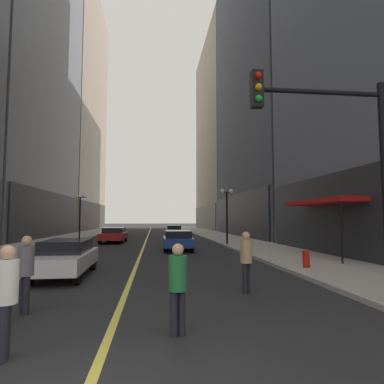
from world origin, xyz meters
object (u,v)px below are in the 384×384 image
Objects in this scene: pedestrian_in_tan_trench at (246,257)px; traffic_light_near_right at (344,151)px; car_blue at (178,240)px; pedestrian_in_white_shirt at (6,292)px; street_lamp_left_far at (80,207)px; fire_hydrant_right at (306,261)px; street_lamp_right_mid at (227,204)px; car_red at (114,234)px; pedestrian_in_green_parka at (178,282)px; car_silver at (174,230)px; car_white at (66,257)px; pedestrian_in_grey_suit at (26,268)px.

traffic_light_near_right is (1.92, -1.95, 2.72)m from pedestrian_in_tan_trench.
car_blue is 16.98m from pedestrian_in_white_shirt.
street_lamp_left_far is 24.30m from fire_hydrant_right.
street_lamp_left_far is (-9.83, 23.64, 2.24)m from pedestrian_in_tan_trench.
street_lamp_right_mid is at bearing 86.63° from traffic_light_near_right.
pedestrian_in_white_shirt is 11.21m from fire_hydrant_right.
car_red is 1.09× the size of street_lamp_right_mid.
street_lamp_left_far reaches higher than pedestrian_in_white_shirt.
pedestrian_in_tan_trench is at bearing -100.57° from street_lamp_right_mid.
street_lamp_left_far is 5.54× the size of fire_hydrant_right.
street_lamp_right_mid reaches higher than pedestrian_in_tan_trench.
car_blue is 2.50× the size of pedestrian_in_green_parka.
car_blue is 16.70m from car_silver.
car_white is 26.48m from car_silver.
car_blue is at bearing 86.02° from pedestrian_in_green_parka.
pedestrian_in_tan_trench is at bearing -134.70° from fire_hydrant_right.
pedestrian_in_green_parka is at bearing 15.25° from pedestrian_in_white_shirt.
car_red is at bearing 93.08° from pedestrian_in_white_shirt.
pedestrian_in_tan_trench is at bearing 55.91° from pedestrian_in_green_parka.
pedestrian_in_grey_suit is 0.31× the size of traffic_light_near_right.
pedestrian_in_grey_suit is 2.16× the size of fire_hydrant_right.
street_lamp_right_mid reaches higher than car_red.
fire_hydrant_right is at bearing 74.13° from traffic_light_near_right.
car_blue is at bearing 77.19° from pedestrian_in_white_shirt.
car_blue is 5.83m from street_lamp_right_mid.
pedestrian_in_grey_suit is at bearing -85.53° from car_white.
pedestrian_in_green_parka is 0.96× the size of pedestrian_in_grey_suit.
car_red is 1.09× the size of street_lamp_left_far.
pedestrian_in_grey_suit is 0.39× the size of street_lamp_right_mid.
car_blue is 2.40× the size of pedestrian_in_grey_suit.
pedestrian_in_tan_trench is at bearing -67.42° from street_lamp_left_far.
car_blue is 14.32m from street_lamp_left_far.
car_blue is 12.63m from pedestrian_in_tan_trench.
street_lamp_right_mid reaches higher than car_white.
street_lamp_left_far is (-8.73, 11.06, 2.54)m from car_blue.
pedestrian_in_tan_trench reaches higher than pedestrian_in_green_parka.
fire_hydrant_right is at bearing 45.30° from pedestrian_in_tan_trench.
car_white is 10.38m from car_blue.
pedestrian_in_tan_trench reaches higher than car_white.
pedestrian_in_green_parka is 8.83m from fire_hydrant_right.
pedestrian_in_green_parka is 28.05m from street_lamp_left_far.
pedestrian_in_white_shirt is at bearing -97.69° from car_silver.
pedestrian_in_grey_suit is at bearing -150.84° from fire_hydrant_right.
pedestrian_in_tan_trench is 0.31× the size of traffic_light_near_right.
pedestrian_in_green_parka is 0.37× the size of street_lamp_right_mid.
car_blue is (4.77, 9.22, 0.00)m from car_white.
car_red is at bearing 119.77° from fire_hydrant_right.
car_red is 6.04× the size of fire_hydrant_right.
car_white and car_blue have the same top height.
pedestrian_in_white_shirt is 21.48m from street_lamp_right_mid.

